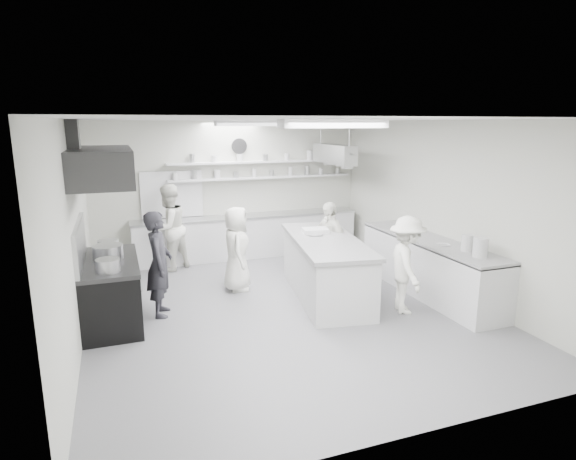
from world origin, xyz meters
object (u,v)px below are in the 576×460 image
object	(u,v)px
stove	(111,293)
prep_island	(325,269)
cook_stove	(159,264)
right_counter	(429,267)
cook_back	(169,228)
back_counter	(248,236)

from	to	relation	value
stove	prep_island	distance (m)	3.48
prep_island	cook_stove	size ratio (longest dim) A/B	1.60
right_counter	cook_stove	distance (m)	4.58
prep_island	cook_back	size ratio (longest dim) A/B	1.50
stove	cook_stove	world-z (taller)	cook_stove
stove	prep_island	world-z (taller)	prep_island
prep_island	cook_stove	distance (m)	2.78
right_counter	cook_stove	xyz separation A→B (m)	(-4.53, 0.60, 0.36)
right_counter	cook_back	size ratio (longest dim) A/B	1.87
stove	back_counter	distance (m)	4.03
prep_island	cook_stove	world-z (taller)	cook_stove
prep_island	cook_back	world-z (taller)	cook_back
cook_back	cook_stove	bearing A→B (deg)	43.85
stove	prep_island	size ratio (longest dim) A/B	0.68
cook_stove	right_counter	bearing A→B (deg)	-87.64
back_counter	prep_island	world-z (taller)	prep_island
back_counter	cook_stove	bearing A→B (deg)	-127.93
back_counter	prep_island	xyz separation A→B (m)	(0.58, -2.92, 0.03)
cook_stove	prep_island	bearing A→B (deg)	-82.58
cook_stove	cook_back	xyz separation A→B (m)	(0.40, 2.35, 0.05)
stove	right_counter	size ratio (longest dim) A/B	0.55
right_counter	prep_island	size ratio (longest dim) A/B	1.25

